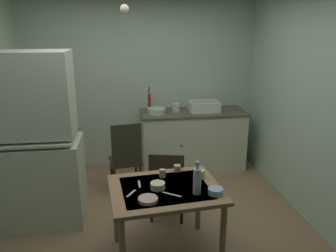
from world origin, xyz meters
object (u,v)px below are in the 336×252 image
object	(u,v)px
hutch_cabinet	(35,147)
glass_bottle	(197,181)
sink_basin	(204,106)
teacup_cream	(177,168)
hand_pump	(149,101)
chair_by_counter	(126,157)
chair_far_side	(167,183)
mixing_bowl_counter	(157,111)
dining_table	(165,197)
serving_bowl_wide	(216,191)

from	to	relation	value
hutch_cabinet	glass_bottle	size ratio (longest dim) A/B	6.26
sink_basin	teacup_cream	world-z (taller)	sink_basin
hand_pump	chair_by_counter	world-z (taller)	hand_pump
hutch_cabinet	chair_far_side	size ratio (longest dim) A/B	2.28
hutch_cabinet	chair_far_side	world-z (taller)	hutch_cabinet
mixing_bowl_counter	dining_table	xyz separation A→B (m)	(-0.12, -1.97, -0.32)
mixing_bowl_counter	dining_table	distance (m)	2.00
chair_far_side	serving_bowl_wide	xyz separation A→B (m)	(0.32, -0.81, 0.30)
hutch_cabinet	teacup_cream	world-z (taller)	hutch_cabinet
hutch_cabinet	chair_by_counter	bearing A→B (deg)	29.39
sink_basin	glass_bottle	distance (m)	2.24
mixing_bowl_counter	chair_by_counter	bearing A→B (deg)	-126.53
hutch_cabinet	teacup_cream	size ratio (longest dim) A/B	26.19
mixing_bowl_counter	dining_table	world-z (taller)	mixing_bowl_counter
teacup_cream	serving_bowl_wide	bearing A→B (deg)	-63.84
chair_far_side	mixing_bowl_counter	bearing A→B (deg)	89.27
teacup_cream	sink_basin	bearing A→B (deg)	67.95
glass_bottle	chair_by_counter	bearing A→B (deg)	112.58
hutch_cabinet	dining_table	xyz separation A→B (m)	(1.32, -0.79, -0.27)
hutch_cabinet	sink_basin	size ratio (longest dim) A/B	4.33
chair_by_counter	glass_bottle	world-z (taller)	glass_bottle
hutch_cabinet	mixing_bowl_counter	world-z (taller)	hutch_cabinet
teacup_cream	mixing_bowl_counter	bearing A→B (deg)	91.63
mixing_bowl_counter	serving_bowl_wide	distance (m)	2.17
mixing_bowl_counter	glass_bottle	size ratio (longest dim) A/B	0.87
hutch_cabinet	dining_table	size ratio (longest dim) A/B	1.76
chair_by_counter	glass_bottle	bearing A→B (deg)	-67.42
sink_basin	mixing_bowl_counter	bearing A→B (deg)	-176.04
dining_table	mixing_bowl_counter	bearing A→B (deg)	86.50
serving_bowl_wide	dining_table	bearing A→B (deg)	157.40
sink_basin	serving_bowl_wide	bearing A→B (deg)	-100.86
hand_pump	mixing_bowl_counter	distance (m)	0.19
hand_pump	chair_by_counter	xyz separation A→B (m)	(-0.38, -0.73, -0.57)
sink_basin	dining_table	size ratio (longest dim) A/B	0.41
mixing_bowl_counter	serving_bowl_wide	size ratio (longest dim) A/B	1.98
teacup_cream	glass_bottle	xyz separation A→B (m)	(0.09, -0.49, 0.09)
chair_far_side	chair_by_counter	world-z (taller)	chair_by_counter
chair_far_side	serving_bowl_wide	world-z (taller)	chair_far_side
dining_table	chair_by_counter	xyz separation A→B (m)	(-0.35, 1.33, -0.12)
mixing_bowl_counter	chair_far_side	bearing A→B (deg)	-90.73
mixing_bowl_counter	hand_pump	bearing A→B (deg)	134.76
hutch_cabinet	glass_bottle	bearing A→B (deg)	-30.43
chair_far_side	teacup_cream	bearing A→B (deg)	-77.60
teacup_cream	hutch_cabinet	bearing A→B (deg)	163.49
chair_far_side	teacup_cream	distance (m)	0.42
hutch_cabinet	serving_bowl_wide	world-z (taller)	hutch_cabinet
mixing_bowl_counter	glass_bottle	xyz separation A→B (m)	(0.14, -2.11, -0.10)
sink_basin	hand_pump	bearing A→B (deg)	176.83
dining_table	hutch_cabinet	bearing A→B (deg)	149.21
sink_basin	chair_far_side	xyz separation A→B (m)	(-0.74, -1.38, -0.53)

